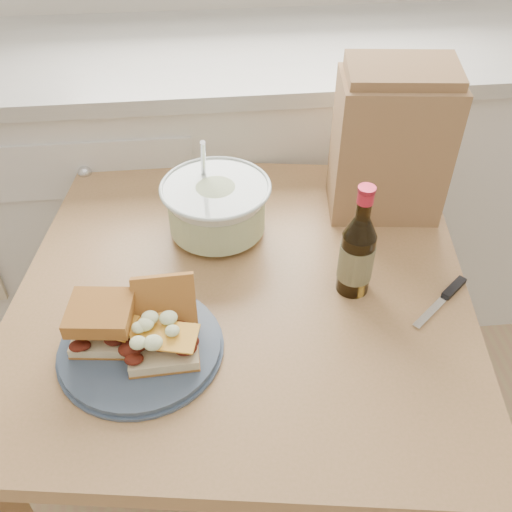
{
  "coord_description": "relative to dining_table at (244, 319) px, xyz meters",
  "views": [
    {
      "loc": [
        -0.2,
        0.12,
        1.55
      ],
      "look_at": [
        -0.11,
        0.93,
        0.83
      ],
      "focal_mm": 40.0,
      "sensor_mm": 36.0,
      "label": 1
    }
  ],
  "objects": [
    {
      "name": "cabinet_run",
      "position": [
        0.13,
        0.75,
        -0.17
      ],
      "size": [
        2.5,
        0.64,
        0.94
      ],
      "color": "white",
      "rests_on": "ground"
    },
    {
      "name": "paper_bag",
      "position": [
        0.34,
        0.22,
        0.27
      ],
      "size": [
        0.26,
        0.19,
        0.32
      ],
      "primitive_type": "cube",
      "rotation": [
        0.0,
        0.0,
        -0.12
      ],
      "color": "#9E724C",
      "rests_on": "dining_table"
    },
    {
      "name": "knife",
      "position": [
        0.4,
        -0.08,
        0.12
      ],
      "size": [
        0.14,
        0.12,
        0.01
      ],
      "rotation": [
        0.0,
        0.0,
        0.7
      ],
      "color": "silver",
      "rests_on": "dining_table"
    },
    {
      "name": "dining_table",
      "position": [
        0.0,
        0.0,
        0.0
      ],
      "size": [
        1.02,
        1.02,
        0.75
      ],
      "rotation": [
        0.0,
        0.0,
        -0.15
      ],
      "color": "tan",
      "rests_on": "ground"
    },
    {
      "name": "beer_bottle",
      "position": [
        0.21,
        -0.04,
        0.2
      ],
      "size": [
        0.07,
        0.07,
        0.24
      ],
      "rotation": [
        0.0,
        0.0,
        0.0
      ],
      "color": "black",
      "rests_on": "dining_table"
    },
    {
      "name": "sandwich_left",
      "position": [
        -0.26,
        -0.14,
        0.17
      ],
      "size": [
        0.12,
        0.11,
        0.08
      ],
      "rotation": [
        0.0,
        0.0,
        -0.12
      ],
      "color": "beige",
      "rests_on": "plate"
    },
    {
      "name": "sandwich_right",
      "position": [
        -0.15,
        -0.15,
        0.16
      ],
      "size": [
        0.12,
        0.17,
        0.1
      ],
      "rotation": [
        0.0,
        0.0,
        0.04
      ],
      "color": "beige",
      "rests_on": "plate"
    },
    {
      "name": "coleslaw_bowl",
      "position": [
        -0.04,
        0.17,
        0.17
      ],
      "size": [
        0.24,
        0.24,
        0.24
      ],
      "color": "silver",
      "rests_on": "dining_table"
    },
    {
      "name": "plate",
      "position": [
        -0.2,
        -0.15,
        0.12
      ],
      "size": [
        0.29,
        0.29,
        0.02
      ],
      "primitive_type": "cylinder",
      "color": "#3F4F66",
      "rests_on": "dining_table"
    }
  ]
}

